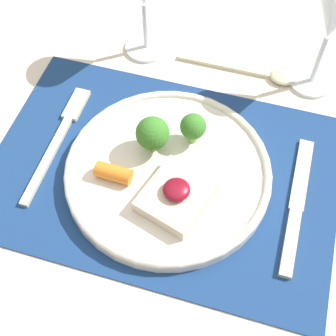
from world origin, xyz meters
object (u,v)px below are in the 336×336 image
at_px(dinner_plate, 168,170).
at_px(fork, 61,134).
at_px(knife, 295,213).
at_px(spoon, 262,73).
at_px(wine_glass_near, 334,18).

distance_m(dinner_plate, fork, 0.17).
distance_m(dinner_plate, knife, 0.18).
relative_size(dinner_plate, knife, 1.33).
height_order(dinner_plate, knife, dinner_plate).
relative_size(dinner_plate, spoon, 1.45).
relative_size(knife, spoon, 1.09).
bearing_deg(knife, spoon, 111.31).
distance_m(fork, spoon, 0.34).
bearing_deg(fork, dinner_plate, -5.45).
xyz_separation_m(dinner_plate, spoon, (0.09, 0.23, -0.01)).
relative_size(fork, wine_glass_near, 1.19).
bearing_deg(wine_glass_near, spoon, -175.25).
height_order(fork, knife, knife).
distance_m(knife, spoon, 0.26).
relative_size(fork, spoon, 1.09).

